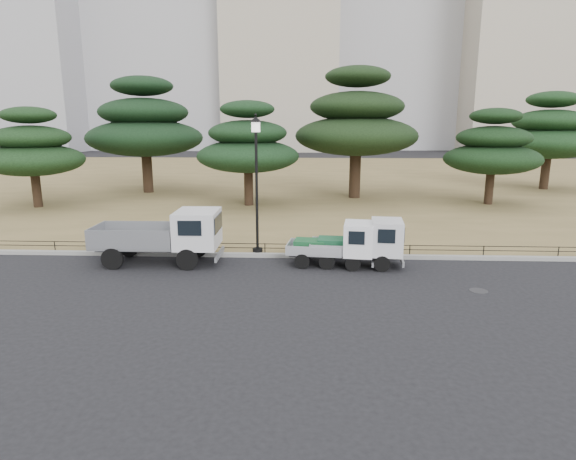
{
  "coord_description": "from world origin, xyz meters",
  "views": [
    {
      "loc": [
        0.84,
        -16.63,
        5.46
      ],
      "look_at": [
        0.0,
        2.0,
        1.3
      ],
      "focal_mm": 30.0,
      "sensor_mm": 36.0,
      "label": 1
    }
  ],
  "objects_px": {
    "truck_kei_front": "(337,244)",
    "tarp_pile": "(119,238)",
    "street_lamp": "(256,162)",
    "truck_large": "(165,234)",
    "truck_kei_rear": "(364,243)"
  },
  "relations": [
    {
      "from": "truck_large",
      "to": "truck_kei_front",
      "type": "relative_size",
      "value": 1.44
    },
    {
      "from": "truck_kei_front",
      "to": "truck_kei_rear",
      "type": "bearing_deg",
      "value": 8.93
    },
    {
      "from": "truck_large",
      "to": "truck_kei_rear",
      "type": "relative_size",
      "value": 1.35
    },
    {
      "from": "truck_kei_front",
      "to": "street_lamp",
      "type": "xyz_separation_m",
      "value": [
        -3.26,
        1.38,
        3.06
      ]
    },
    {
      "from": "truck_kei_front",
      "to": "truck_kei_rear",
      "type": "xyz_separation_m",
      "value": [
        1.02,
        0.03,
        0.05
      ]
    },
    {
      "from": "street_lamp",
      "to": "tarp_pile",
      "type": "relative_size",
      "value": 3.21
    },
    {
      "from": "truck_large",
      "to": "truck_kei_rear",
      "type": "distance_m",
      "value": 7.8
    },
    {
      "from": "street_lamp",
      "to": "truck_kei_front",
      "type": "bearing_deg",
      "value": -22.87
    },
    {
      "from": "tarp_pile",
      "to": "truck_large",
      "type": "bearing_deg",
      "value": -34.71
    },
    {
      "from": "truck_kei_rear",
      "to": "street_lamp",
      "type": "relative_size",
      "value": 0.65
    },
    {
      "from": "street_lamp",
      "to": "truck_large",
      "type": "bearing_deg",
      "value": -159.12
    },
    {
      "from": "street_lamp",
      "to": "tarp_pile",
      "type": "distance_m",
      "value": 7.02
    },
    {
      "from": "truck_kei_front",
      "to": "tarp_pile",
      "type": "xyz_separation_m",
      "value": [
        -9.4,
        1.86,
        -0.32
      ]
    },
    {
      "from": "tarp_pile",
      "to": "truck_kei_front",
      "type": "bearing_deg",
      "value": -11.18
    },
    {
      "from": "truck_large",
      "to": "street_lamp",
      "type": "relative_size",
      "value": 0.88
    }
  ]
}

